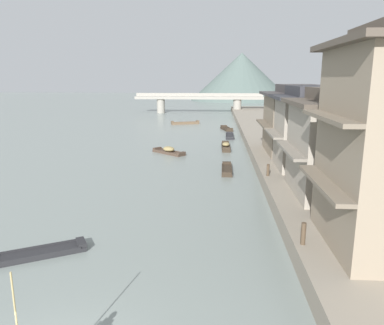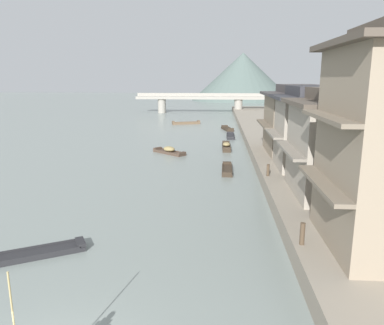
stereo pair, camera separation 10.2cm
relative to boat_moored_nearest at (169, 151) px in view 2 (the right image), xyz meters
name	(u,v)px [view 2 (the right image)]	position (x,y,z in m)	size (l,w,h in m)	color
riverbank_right	(338,150)	(17.23, 0.54, 0.19)	(18.00, 110.00, 0.93)	gray
boat_moored_nearest	(169,151)	(0.00, 0.00, 0.00)	(3.73, 3.43, 0.75)	#423328
boat_moored_second	(226,147)	(5.96, 3.10, -0.02)	(0.93, 4.48, 0.73)	#33281E
boat_moored_third	(230,136)	(6.64, 11.45, -0.13)	(1.07, 4.74, 0.43)	#232326
boat_moored_far	(227,129)	(6.37, 18.60, -0.10)	(1.91, 3.99, 0.52)	#33281E
boat_midriver_drifting	(186,123)	(-0.53, 25.55, -0.09)	(4.83, 2.49, 0.57)	brown
boat_midriver_upstream	(37,253)	(-2.75, -22.94, -0.15)	(4.00, 2.86, 0.35)	#232326
boat_upstream_distant	(227,170)	(5.85, -7.13, -0.13)	(0.90, 4.02, 0.41)	#33281E
house_waterfront_second	(343,144)	(12.21, -15.82, 3.66)	(6.43, 6.75, 6.14)	gray
house_waterfront_tall	(306,129)	(11.58, -9.32, 3.68)	(5.17, 5.71, 6.14)	gray
house_waterfront_narrow	(299,120)	(12.35, -3.08, 3.65)	(6.70, 7.75, 6.14)	#7F705B
mooring_post_dock_near	(302,234)	(8.58, -22.96, 1.13)	(0.20, 0.20, 0.94)	#473828
mooring_post_dock_mid	(268,170)	(8.58, -11.94, 1.07)	(0.20, 0.20, 0.83)	#473828
stone_bridge	(200,100)	(0.70, 46.70, 2.64)	(28.73, 2.40, 4.41)	gray
hill_far_west	(243,77)	(13.20, 99.12, 8.03)	(36.25, 36.25, 16.61)	#4C5B56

